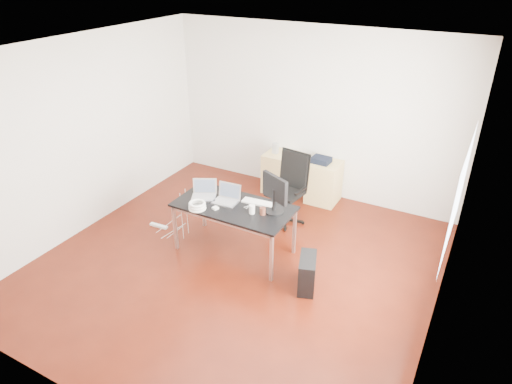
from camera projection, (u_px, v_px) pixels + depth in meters
The scene contains 18 objects.
room_shell at pixel (237, 171), 5.50m from camera, with size 5.00×5.00×5.00m.
desk at pixel (234, 209), 6.14m from camera, with size 1.60×0.80×0.73m.
office_chair at pixel (289, 185), 6.94m from camera, with size 0.54×0.56×1.08m.
filing_cabinet_left at pixel (280, 172), 7.92m from camera, with size 0.50×0.50×0.70m, color tan.
filing_cabinet_right at pixel (324, 182), 7.58m from camera, with size 0.50×0.50×0.70m, color tan.
pc_tower at pixel (307, 273), 5.65m from camera, with size 0.20×0.45×0.44m, color black.
wastebasket at pixel (290, 191), 7.76m from camera, with size 0.24×0.24×0.28m, color black.
power_strip at pixel (159, 226), 7.00m from camera, with size 0.30×0.06×0.04m, color white.
laptop_left at pixel (204, 193), 6.32m from camera, with size 0.41×0.38×0.23m.
laptop_right at pixel (227, 198), 6.20m from camera, with size 0.35×0.27×0.23m.
monitor at pixel (275, 192), 5.85m from camera, with size 0.43×0.26×0.51m.
keyboard at pixel (258, 203), 6.16m from camera, with size 0.44×0.14×0.02m, color white.
cup_white at pixel (252, 209), 5.91m from camera, with size 0.08×0.08×0.12m, color white.
cup_brown at pixel (263, 211), 5.88m from camera, with size 0.08×0.08×0.10m, color #56291D.
cable_coil at pixel (197, 206), 6.00m from camera, with size 0.24×0.24×0.11m.
power_adapter at pixel (215, 208), 6.03m from camera, with size 0.07×0.07×0.03m, color white.
speaker at pixel (275, 148), 7.74m from camera, with size 0.09×0.08×0.18m, color #9E9E9E.
navy_garment at pixel (321, 160), 7.41m from camera, with size 0.30×0.24×0.09m, color black.
Camera 1 is at (2.61, -4.27, 3.75)m, focal length 32.00 mm.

